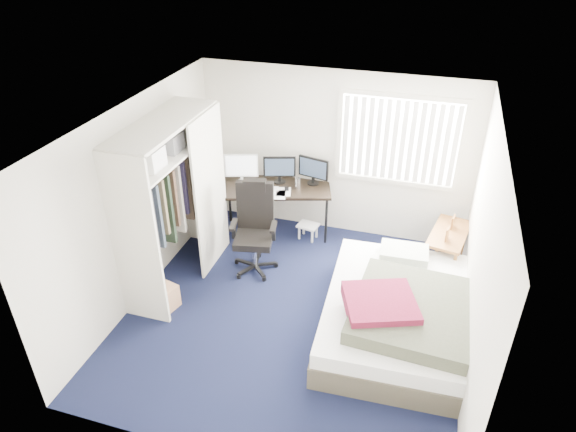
# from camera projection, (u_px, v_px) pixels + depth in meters

# --- Properties ---
(ground) EXTENTS (4.20, 4.20, 0.00)m
(ground) POSITION_uv_depth(u_px,v_px,m) (294.00, 312.00, 6.43)
(ground) COLOR black
(ground) RESTS_ON ground
(room_shell) EXTENTS (4.20, 4.20, 4.20)m
(room_shell) POSITION_uv_depth(u_px,v_px,m) (295.00, 208.00, 5.65)
(room_shell) COLOR silver
(room_shell) RESTS_ON ground
(window_assembly) EXTENTS (1.72, 0.09, 1.32)m
(window_assembly) POSITION_uv_depth(u_px,v_px,m) (399.00, 141.00, 7.05)
(window_assembly) COLOR white
(window_assembly) RESTS_ON ground
(closet) EXTENTS (0.64, 1.84, 2.22)m
(closet) POSITION_uv_depth(u_px,v_px,m) (171.00, 189.00, 6.36)
(closet) COLOR beige
(closet) RESTS_ON ground
(desk) EXTENTS (1.76, 1.18, 1.25)m
(desk) POSITION_uv_depth(u_px,v_px,m) (276.00, 184.00, 7.64)
(desk) COLOR black
(desk) RESTS_ON ground
(office_chair) EXTENTS (0.71, 0.71, 1.28)m
(office_chair) POSITION_uv_depth(u_px,v_px,m) (255.00, 236.00, 7.02)
(office_chair) COLOR black
(office_chair) RESTS_ON ground
(footstool) EXTENTS (0.34, 0.29, 0.24)m
(footstool) POSITION_uv_depth(u_px,v_px,m) (308.00, 228.00, 7.78)
(footstool) COLOR white
(footstool) RESTS_ON ground
(nightstand) EXTENTS (0.60, 0.96, 0.79)m
(nightstand) POSITION_uv_depth(u_px,v_px,m) (449.00, 237.00, 6.92)
(nightstand) COLOR brown
(nightstand) RESTS_ON ground
(bed) EXTENTS (1.77, 2.30, 0.73)m
(bed) POSITION_uv_depth(u_px,v_px,m) (398.00, 313.00, 5.96)
(bed) COLOR #443D31
(bed) RESTS_ON ground
(pine_box) EXTENTS (0.48, 0.40, 0.31)m
(pine_box) POSITION_uv_depth(u_px,v_px,m) (160.00, 296.00, 6.45)
(pine_box) COLOR #AF7B57
(pine_box) RESTS_ON ground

